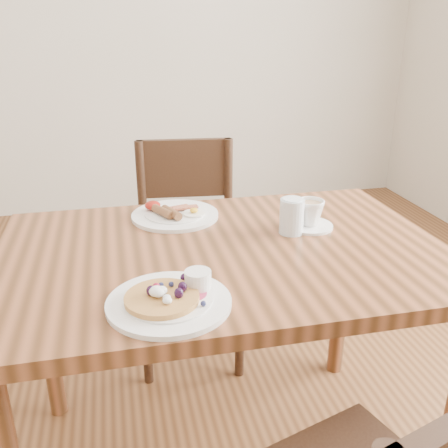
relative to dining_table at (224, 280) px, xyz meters
name	(u,v)px	position (x,y,z in m)	size (l,w,h in m)	color
dining_table	(224,280)	(0.00, 0.00, 0.00)	(1.20, 0.80, 0.75)	brown
chair_far	(188,241)	(0.00, 0.65, -0.16)	(0.46, 0.46, 0.88)	#332012
pancake_plate	(171,299)	(-0.18, -0.26, 0.11)	(0.27, 0.27, 0.06)	white
breakfast_plate	(174,214)	(-0.10, 0.26, 0.11)	(0.27, 0.27, 0.04)	white
teacup_saucer	(310,215)	(0.28, 0.09, 0.14)	(0.14, 0.14, 0.08)	white
water_glass	(292,216)	(0.21, 0.06, 0.15)	(0.07, 0.07, 0.10)	silver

